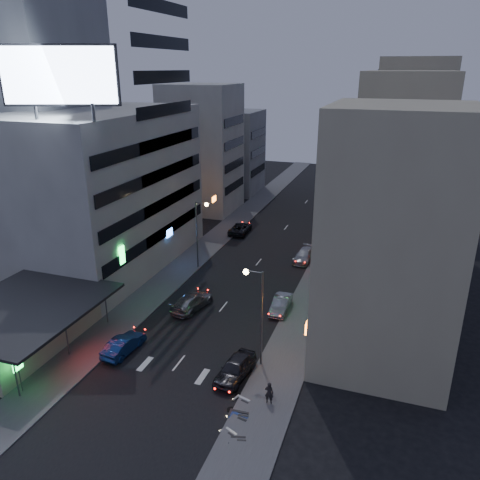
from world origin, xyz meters
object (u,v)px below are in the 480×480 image
at_px(parked_car_right_near, 235,368).
at_px(scooter_blue, 249,410).
at_px(scooter_black_b, 250,405).
at_px(scooter_silver_b, 251,394).
at_px(road_car_silver, 192,302).
at_px(person, 269,393).
at_px(parked_car_right_far, 304,255).
at_px(parked_car_left, 240,228).
at_px(scooter_silver_a, 238,428).
at_px(road_car_blue, 124,345).
at_px(scooter_black_a, 246,430).
at_px(parked_car_right_mid, 281,304).

distance_m(parked_car_right_near, scooter_blue, 4.62).
distance_m(scooter_black_b, scooter_silver_b, 1.26).
distance_m(road_car_silver, person, 15.51).
xyz_separation_m(parked_car_right_near, parked_car_right_far, (0.24, 24.49, -0.09)).
xyz_separation_m(parked_car_left, scooter_silver_a, (12.73, -37.18, -0.12)).
xyz_separation_m(parked_car_right_far, road_car_blue, (-10.13, -24.38, 0.01)).
bearing_deg(road_car_silver, scooter_blue, 138.89).
bearing_deg(scooter_black_a, scooter_silver_b, -2.60).
xyz_separation_m(road_car_silver, person, (10.96, -10.97, 0.19)).
height_order(parked_car_right_mid, road_car_silver, road_car_silver).
xyz_separation_m(road_car_blue, scooter_black_a, (12.65, -5.79, -0.11)).
height_order(road_car_silver, scooter_silver_b, road_car_silver).
height_order(person, scooter_silver_b, person).
distance_m(parked_car_left, parked_car_right_far, 12.86).
relative_size(parked_car_left, person, 3.11).
relative_size(parked_car_left, scooter_black_b, 2.59).
xyz_separation_m(parked_car_left, scooter_blue, (12.92, -35.47, -0.04)).
relative_size(parked_car_right_near, parked_car_right_far, 0.96).
xyz_separation_m(road_car_blue, scooter_black_b, (12.19, -3.62, 0.01)).
xyz_separation_m(road_car_blue, scooter_blue, (12.28, -4.07, -0.04)).
bearing_deg(scooter_silver_a, parked_car_left, 43.22).
relative_size(person, scooter_black_b, 0.83).
height_order(parked_car_right_far, scooter_black_b, parked_car_right_far).
distance_m(person, scooter_black_a, 3.62).
bearing_deg(parked_car_right_far, road_car_silver, -111.66).
bearing_deg(scooter_black_b, parked_car_right_far, 1.23).
bearing_deg(scooter_silver_a, parked_car_right_near, 45.67).
xyz_separation_m(person, scooter_silver_b, (-1.27, -0.18, -0.33)).
distance_m(road_car_blue, scooter_silver_b, 12.12).
xyz_separation_m(road_car_blue, road_car_silver, (2.20, 8.75, 0.04)).
relative_size(parked_car_right_mid, road_car_silver, 0.81).
height_order(person, scooter_black_b, person).
relative_size(scooter_black_a, scooter_silver_b, 0.98).
xyz_separation_m(parked_car_right_near, scooter_black_b, (2.30, -3.51, -0.07)).
bearing_deg(parked_car_left, scooter_black_b, 107.61).
distance_m(road_car_blue, scooter_black_a, 13.91).
height_order(parked_car_right_near, parked_car_right_far, parked_car_right_near).
bearing_deg(scooter_silver_a, scooter_black_b, 21.77).
distance_m(road_car_blue, scooter_black_b, 12.71).
distance_m(parked_car_left, scooter_black_a, 39.50).
height_order(road_car_blue, person, person).
distance_m(scooter_silver_a, scooter_black_b, 2.15).
relative_size(scooter_blue, scooter_black_b, 0.92).
relative_size(person, scooter_blue, 0.90).
height_order(parked_car_left, scooter_black_b, parked_car_left).
height_order(parked_car_left, person, person).
bearing_deg(parked_car_right_mid, scooter_blue, -84.79).
bearing_deg(road_car_blue, scooter_silver_b, 173.38).
bearing_deg(parked_car_right_near, scooter_silver_a, -61.71).
xyz_separation_m(parked_car_left, person, (13.79, -33.63, 0.23)).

